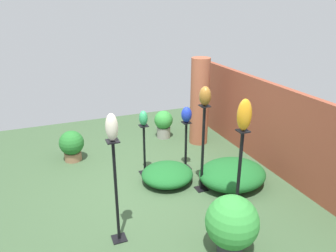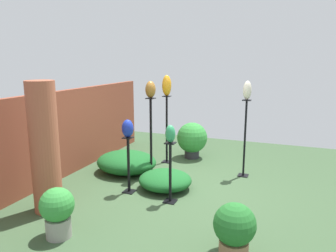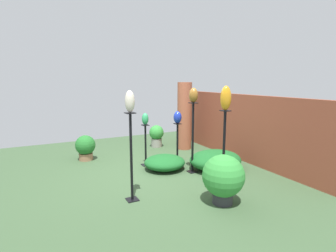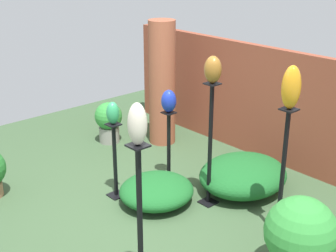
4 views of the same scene
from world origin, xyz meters
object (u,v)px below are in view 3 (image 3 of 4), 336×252
brick_pillar (184,116)px  pedestal_amber (224,152)px  art_vase_jade (145,119)px  potted_plant_front_right (156,135)px  art_vase_cobalt (178,117)px  pedestal_bronze (193,140)px  art_vase_amber (226,98)px  art_vase_bronze (193,95)px  pedestal_jade (146,147)px  potted_plant_back_center (85,147)px  pedestal_ivory (131,161)px  pedestal_cobalt (177,145)px  art_vase_ivory (130,101)px  potted_plant_front_left (223,177)px

brick_pillar → pedestal_amber: bearing=-15.9°
art_vase_jade → potted_plant_front_right: bearing=147.3°
pedestal_amber → art_vase_cobalt: size_ratio=4.95×
pedestal_bronze → art_vase_amber: bearing=3.9°
pedestal_bronze → art_vase_jade: size_ratio=5.58×
art_vase_bronze → art_vase_cobalt: size_ratio=1.04×
pedestal_jade → potted_plant_back_center: size_ratio=1.54×
pedestal_ivory → pedestal_cobalt: pedestal_ivory is taller
art_vase_jade → pedestal_ivory: bearing=-29.2°
art_vase_ivory → potted_plant_back_center: bearing=-173.7°
art_vase_ivory → pedestal_cobalt: bearing=131.6°
pedestal_cobalt → art_vase_jade: (-0.11, -0.82, 0.70)m
art_vase_ivory → art_vase_jade: size_ratio=1.28×
art_vase_amber → pedestal_jade: bearing=-156.9°
art_vase_ivory → potted_plant_front_left: bearing=58.9°
pedestal_bronze → potted_plant_front_left: bearing=-13.2°
art_vase_ivory → potted_plant_back_center: art_vase_ivory is taller
pedestal_jade → pedestal_amber: pedestal_amber is taller
art_vase_cobalt → pedestal_ivory: bearing=-48.4°
pedestal_cobalt → pedestal_amber: bearing=0.2°
pedestal_amber → art_vase_bronze: (-1.00, -0.07, 1.04)m
brick_pillar → potted_plant_front_left: (3.43, -1.25, -0.54)m
art_vase_ivory → potted_plant_front_left: size_ratio=0.43×
pedestal_cobalt → art_vase_jade: 1.08m
art_vase_bronze → potted_plant_back_center: size_ratio=0.49×
brick_pillar → art_vase_ivory: brick_pillar is taller
art_vase_bronze → art_vase_jade: size_ratio=1.12×
pedestal_bronze → pedestal_jade: (-0.93, -0.76, -0.28)m
art_vase_bronze → art_vase_jade: (-0.93, -0.76, -0.59)m
brick_pillar → art_vase_amber: size_ratio=4.43×
pedestal_jade → art_vase_amber: art_vase_amber is taller
art_vase_amber → potted_plant_back_center: art_vase_amber is taller
art_vase_jade → potted_plant_front_right: size_ratio=0.42×
pedestal_jade → art_vase_jade: art_vase_jade is taller
pedestal_ivory → potted_plant_front_right: bearing=149.1°
art_vase_bronze → potted_plant_front_right: size_ratio=0.47×
pedestal_amber → art_vase_ivory: bearing=-98.6°
art_vase_ivory → art_vase_jade: (-1.67, 0.93, -0.57)m
pedestal_cobalt → art_vase_cobalt: 0.70m
potted_plant_front_left → potted_plant_back_center: bearing=-155.4°
brick_pillar → art_vase_jade: 1.92m
pedestal_cobalt → art_vase_cobalt: (-0.00, 0.00, 0.70)m
pedestal_amber → art_vase_amber: art_vase_amber is taller
art_vase_bronze → potted_plant_front_right: bearing=174.7°
pedestal_jade → pedestal_amber: 2.12m
pedestal_cobalt → art_vase_ivory: art_vase_ivory is taller
pedestal_ivory → potted_plant_back_center: bearing=-173.7°
art_vase_bronze → art_vase_cobalt: art_vase_bronze is taller
potted_plant_back_center → art_vase_cobalt: bearing=59.4°
potted_plant_front_left → brick_pillar: bearing=159.9°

